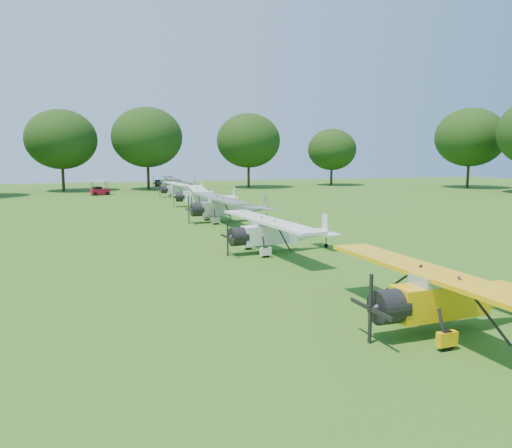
{
  "coord_description": "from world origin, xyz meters",
  "views": [
    {
      "loc": [
        -9.03,
        -23.99,
        5.47
      ],
      "look_at": [
        -0.46,
        3.93,
        1.4
      ],
      "focal_mm": 35.0,
      "sensor_mm": 36.0,
      "label": 1
    }
  ],
  "objects_px": {
    "aircraft_4": "(227,206)",
    "aircraft_7": "(174,182)",
    "aircraft_6": "(181,188)",
    "aircraft_3": "(277,231)",
    "golf_cart": "(99,190)",
    "aircraft_2": "(453,293)",
    "aircraft_5": "(203,195)"
  },
  "relations": [
    {
      "from": "aircraft_2",
      "to": "aircraft_6",
      "type": "relative_size",
      "value": 1.07
    },
    {
      "from": "aircraft_3",
      "to": "aircraft_6",
      "type": "relative_size",
      "value": 1.07
    },
    {
      "from": "aircraft_4",
      "to": "aircraft_5",
      "type": "xyz_separation_m",
      "value": [
        0.49,
        12.67,
        -0.04
      ]
    },
    {
      "from": "aircraft_4",
      "to": "aircraft_5",
      "type": "distance_m",
      "value": 12.68
    },
    {
      "from": "aircraft_4",
      "to": "aircraft_5",
      "type": "bearing_deg",
      "value": 84.29
    },
    {
      "from": "aircraft_4",
      "to": "golf_cart",
      "type": "xyz_separation_m",
      "value": [
        -10.17,
        31.53,
        -0.62
      ]
    },
    {
      "from": "aircraft_3",
      "to": "aircraft_4",
      "type": "distance_m",
      "value": 13.25
    },
    {
      "from": "aircraft_5",
      "to": "aircraft_4",
      "type": "bearing_deg",
      "value": -85.83
    },
    {
      "from": "golf_cart",
      "to": "aircraft_2",
      "type": "bearing_deg",
      "value": -95.91
    },
    {
      "from": "aircraft_5",
      "to": "golf_cart",
      "type": "xyz_separation_m",
      "value": [
        -10.66,
        18.86,
        -0.57
      ]
    },
    {
      "from": "aircraft_3",
      "to": "aircraft_5",
      "type": "bearing_deg",
      "value": 81.69
    },
    {
      "from": "aircraft_4",
      "to": "aircraft_7",
      "type": "bearing_deg",
      "value": 85.05
    },
    {
      "from": "aircraft_2",
      "to": "aircraft_5",
      "type": "bearing_deg",
      "value": 86.51
    },
    {
      "from": "aircraft_4",
      "to": "golf_cart",
      "type": "height_order",
      "value": "aircraft_4"
    },
    {
      "from": "aircraft_6",
      "to": "aircraft_4",
      "type": "bearing_deg",
      "value": -96.69
    },
    {
      "from": "aircraft_2",
      "to": "aircraft_4",
      "type": "distance_m",
      "value": 26.93
    },
    {
      "from": "aircraft_2",
      "to": "golf_cart",
      "type": "relative_size",
      "value": 3.94
    },
    {
      "from": "golf_cart",
      "to": "aircraft_6",
      "type": "bearing_deg",
      "value": -45.45
    },
    {
      "from": "aircraft_3",
      "to": "golf_cart",
      "type": "distance_m",
      "value": 45.85
    },
    {
      "from": "aircraft_2",
      "to": "aircraft_5",
      "type": "height_order",
      "value": "aircraft_5"
    },
    {
      "from": "aircraft_2",
      "to": "aircraft_6",
      "type": "xyz_separation_m",
      "value": [
        -0.53,
        52.76,
        -0.09
      ]
    },
    {
      "from": "aircraft_4",
      "to": "golf_cart",
      "type": "distance_m",
      "value": 33.14
    },
    {
      "from": "aircraft_6",
      "to": "aircraft_3",
      "type": "bearing_deg",
      "value": -97.14
    },
    {
      "from": "aircraft_2",
      "to": "aircraft_5",
      "type": "relative_size",
      "value": 0.97
    },
    {
      "from": "aircraft_2",
      "to": "aircraft_6",
      "type": "bearing_deg",
      "value": 86.9
    },
    {
      "from": "aircraft_5",
      "to": "aircraft_7",
      "type": "xyz_separation_m",
      "value": [
        0.5,
        26.21,
        0.02
      ]
    },
    {
      "from": "aircraft_5",
      "to": "aircraft_7",
      "type": "distance_m",
      "value": 26.21
    },
    {
      "from": "aircraft_5",
      "to": "golf_cart",
      "type": "height_order",
      "value": "aircraft_5"
    },
    {
      "from": "aircraft_4",
      "to": "golf_cart",
      "type": "bearing_deg",
      "value": 104.39
    },
    {
      "from": "aircraft_7",
      "to": "aircraft_3",
      "type": "bearing_deg",
      "value": -91.33
    },
    {
      "from": "aircraft_4",
      "to": "aircraft_3",
      "type": "bearing_deg",
      "value": -95.0
    },
    {
      "from": "aircraft_3",
      "to": "aircraft_5",
      "type": "distance_m",
      "value": 25.93
    }
  ]
}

